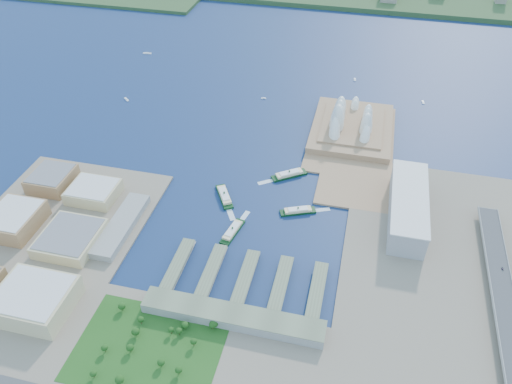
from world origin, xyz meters
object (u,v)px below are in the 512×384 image
(ferry_b, at_px, (289,173))
(ferry_c, at_px, (233,230))
(toaster_building, at_px, (408,207))
(car_c, at_px, (503,269))
(opera_house, at_px, (354,115))
(ferry_d, at_px, (298,210))
(ferry_a, at_px, (224,195))

(ferry_b, height_order, ferry_c, ferry_b)
(toaster_building, distance_m, car_c, 135.60)
(ferry_c, bearing_deg, opera_house, -103.11)
(opera_house, bearing_deg, ferry_b, -118.58)
(ferry_d, bearing_deg, ferry_c, 105.41)
(ferry_b, bearing_deg, ferry_a, -83.72)
(car_c, bearing_deg, opera_house, -54.65)
(opera_house, relative_size, ferry_a, 3.35)
(opera_house, bearing_deg, ferry_d, -103.25)
(ferry_a, distance_m, ferry_c, 72.84)
(ferry_d, bearing_deg, opera_house, -35.96)
(opera_house, distance_m, ferry_a, 268.70)
(opera_house, distance_m, ferry_b, 166.88)
(ferry_c, bearing_deg, car_c, -168.51)
(toaster_building, xyz_separation_m, ferry_d, (-142.27, -21.91, -15.89))
(opera_house, relative_size, ferry_b, 3.33)
(ferry_d, bearing_deg, toaster_building, -103.95)
(opera_house, height_order, car_c, opera_house)
(ferry_c, height_order, car_c, car_c)
(ferry_a, height_order, ferry_c, ferry_a)
(opera_house, relative_size, toaster_building, 1.16)
(ferry_a, height_order, car_c, car_c)
(ferry_a, bearing_deg, toaster_building, -26.60)
(opera_house, xyz_separation_m, ferry_c, (-127.96, -281.29, -27.24))
(opera_house, xyz_separation_m, toaster_building, (90.00, -200.00, -11.50))
(toaster_building, height_order, car_c, toaster_building)
(opera_house, xyz_separation_m, car_c, (199.00, -280.51, -16.48))
(ferry_d, bearing_deg, ferry_b, -3.76)
(ferry_b, relative_size, ferry_d, 1.11)
(ferry_a, height_order, ferry_d, ferry_a)
(ferry_b, xyz_separation_m, ferry_d, (26.52, -77.28, -0.50))
(car_c, bearing_deg, ferry_b, -26.07)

